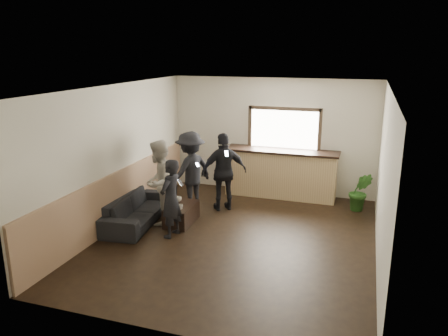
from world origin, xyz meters
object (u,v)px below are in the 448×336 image
(cup_a, at_px, (179,199))
(person_c, at_px, (191,171))
(bar_counter, at_px, (281,170))
(potted_plant, at_px, (360,192))
(coffee_table, at_px, (181,214))
(person_d, at_px, (224,172))
(cup_b, at_px, (181,207))
(person_a, at_px, (171,199))
(sofa, at_px, (137,210))
(person_b, at_px, (159,183))

(cup_a, height_order, person_c, person_c)
(bar_counter, relative_size, potted_plant, 3.09)
(coffee_table, height_order, person_d, person_d)
(bar_counter, height_order, person_c, bar_counter)
(cup_a, xyz_separation_m, person_d, (0.72, 0.83, 0.43))
(cup_b, height_order, person_a, person_a)
(potted_plant, bearing_deg, person_a, -142.96)
(cup_b, distance_m, potted_plant, 3.95)
(potted_plant, bearing_deg, coffee_table, -151.19)
(coffee_table, bearing_deg, sofa, -162.35)
(person_b, bearing_deg, bar_counter, 135.31)
(potted_plant, bearing_deg, person_c, -164.17)
(person_c, relative_size, person_d, 1.01)
(person_c, bearing_deg, cup_b, 37.37)
(bar_counter, bearing_deg, cup_a, -129.12)
(potted_plant, bearing_deg, bar_counter, 166.34)
(potted_plant, bearing_deg, cup_b, -148.15)
(coffee_table, relative_size, person_d, 0.50)
(coffee_table, distance_m, cup_a, 0.35)
(bar_counter, height_order, person_d, bar_counter)
(cup_b, relative_size, person_b, 0.06)
(person_a, bearing_deg, cup_b, -170.93)
(person_a, bearing_deg, potted_plant, 135.44)
(sofa, distance_m, coffee_table, 0.91)
(cup_b, bearing_deg, sofa, -175.25)
(cup_b, bearing_deg, person_b, 170.26)
(bar_counter, bearing_deg, person_b, -129.22)
(coffee_table, distance_m, cup_b, 0.32)
(coffee_table, bearing_deg, cup_b, -69.04)
(sofa, relative_size, coffee_table, 2.29)
(bar_counter, xyz_separation_m, person_d, (-1.01, -1.30, 0.22))
(sofa, distance_m, cup_a, 0.88)
(potted_plant, xyz_separation_m, person_a, (-3.35, -2.53, 0.31))
(cup_b, bearing_deg, coffee_table, 110.96)
(sofa, xyz_separation_m, person_c, (0.72, 1.15, 0.58))
(coffee_table, relative_size, potted_plant, 0.99)
(coffee_table, distance_m, person_c, 1.11)
(person_b, bearing_deg, person_c, 159.11)
(sofa, relative_size, person_d, 1.15)
(bar_counter, xyz_separation_m, cup_b, (-1.51, -2.54, -0.21))
(cup_a, height_order, cup_b, cup_a)
(coffee_table, bearing_deg, potted_plant, 28.81)
(cup_a, bearing_deg, person_b, -129.88)
(bar_counter, height_order, cup_a, bar_counter)
(cup_a, xyz_separation_m, potted_plant, (3.58, 1.68, 0.00))
(person_c, height_order, person_d, person_c)
(cup_b, bearing_deg, person_d, 67.88)
(coffee_table, relative_size, cup_a, 6.91)
(sofa, height_order, cup_b, sofa)
(person_c, bearing_deg, cup_a, 25.47)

